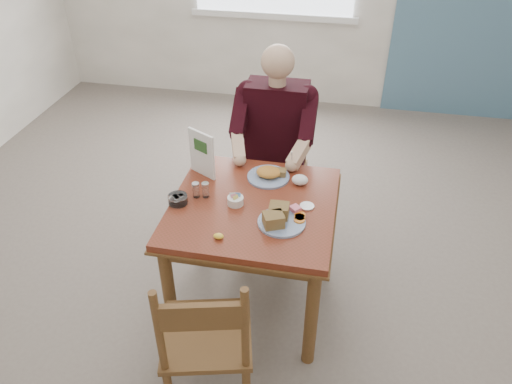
% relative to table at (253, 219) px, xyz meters
% --- Properties ---
extents(floor, '(6.00, 6.00, 0.00)m').
position_rel_table_xyz_m(floor, '(0.00, 0.00, -0.64)').
color(floor, '#675B53').
rests_on(floor, ground).
extents(lemon_wedge, '(0.06, 0.05, 0.03)m').
position_rel_table_xyz_m(lemon_wedge, '(-0.11, -0.32, 0.13)').
color(lemon_wedge, yellow).
rests_on(lemon_wedge, table).
extents(napkin, '(0.10, 0.08, 0.06)m').
position_rel_table_xyz_m(napkin, '(0.23, 0.24, 0.14)').
color(napkin, white).
rests_on(napkin, table).
extents(metal_dish, '(0.09, 0.09, 0.01)m').
position_rel_table_xyz_m(metal_dish, '(0.29, 0.03, 0.12)').
color(metal_dish, silver).
rests_on(metal_dish, table).
extents(table, '(0.92, 0.92, 0.75)m').
position_rel_table_xyz_m(table, '(0.00, 0.00, 0.00)').
color(table, maroon).
rests_on(table, ground).
extents(chair_far, '(0.42, 0.42, 0.95)m').
position_rel_table_xyz_m(chair_far, '(0.00, 0.80, -0.16)').
color(chair_far, brown).
rests_on(chair_far, ground).
extents(chair_near, '(0.51, 0.51, 0.95)m').
position_rel_table_xyz_m(chair_near, '(-0.07, -0.74, -0.16)').
color(chair_near, brown).
rests_on(chair_near, ground).
extents(diner, '(0.53, 0.56, 1.39)m').
position_rel_table_xyz_m(diner, '(0.00, 0.71, 0.17)').
color(diner, tan).
rests_on(diner, chair_far).
extents(near_plate, '(0.31, 0.31, 0.08)m').
position_rel_table_xyz_m(near_plate, '(0.17, -0.14, 0.14)').
color(near_plate, white).
rests_on(near_plate, table).
extents(far_plate, '(0.27, 0.27, 0.07)m').
position_rel_table_xyz_m(far_plate, '(0.04, 0.27, 0.14)').
color(far_plate, white).
rests_on(far_plate, table).
extents(caddy, '(0.11, 0.11, 0.07)m').
position_rel_table_xyz_m(caddy, '(-0.09, -0.02, 0.14)').
color(caddy, white).
rests_on(caddy, table).
extents(shakers, '(0.10, 0.06, 0.09)m').
position_rel_table_xyz_m(shakers, '(-0.30, 0.01, 0.16)').
color(shakers, white).
rests_on(shakers, table).
extents(creamer, '(0.11, 0.11, 0.05)m').
position_rel_table_xyz_m(creamer, '(-0.41, -0.08, 0.14)').
color(creamer, white).
rests_on(creamer, table).
extents(menu, '(0.18, 0.11, 0.28)m').
position_rel_table_xyz_m(menu, '(-0.35, 0.23, 0.26)').
color(menu, white).
rests_on(menu, table).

